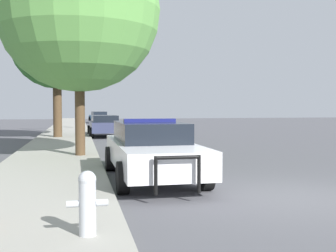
{
  "coord_description": "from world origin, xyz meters",
  "views": [
    {
      "loc": [
        -4.27,
        -7.59,
        1.83
      ],
      "look_at": [
        -0.4,
        10.64,
        0.96
      ],
      "focal_mm": 45.0,
      "sensor_mm": 36.0,
      "label": 1
    }
  ],
  "objects_px": {
    "traffic_light": "(81,84)",
    "car_background_midblock": "(105,125)",
    "fire_hydrant": "(87,201)",
    "tree_sidewalk_mid": "(57,43)",
    "police_car": "(151,149)",
    "car_background_distant": "(99,117)",
    "tree_sidewalk_near": "(79,11)"
  },
  "relations": [
    {
      "from": "police_car",
      "to": "tree_sidewalk_near",
      "type": "xyz_separation_m",
      "value": [
        -1.74,
        4.53,
        4.35
      ]
    },
    {
      "from": "traffic_light",
      "to": "tree_sidewalk_mid",
      "type": "distance_m",
      "value": 6.61
    },
    {
      "from": "tree_sidewalk_mid",
      "to": "police_car",
      "type": "bearing_deg",
      "value": -77.97
    },
    {
      "from": "traffic_light",
      "to": "fire_hydrant",
      "type": "bearing_deg",
      "value": -90.17
    },
    {
      "from": "car_background_distant",
      "to": "tree_sidewalk_near",
      "type": "relative_size",
      "value": 0.57
    },
    {
      "from": "fire_hydrant",
      "to": "tree_sidewalk_mid",
      "type": "bearing_deg",
      "value": 93.87
    },
    {
      "from": "tree_sidewalk_mid",
      "to": "fire_hydrant",
      "type": "bearing_deg",
      "value": -86.13
    },
    {
      "from": "tree_sidewalk_mid",
      "to": "tree_sidewalk_near",
      "type": "xyz_separation_m",
      "value": [
        1.2,
        -9.26,
        -0.21
      ]
    },
    {
      "from": "traffic_light",
      "to": "car_background_midblock",
      "type": "relative_size",
      "value": 1.14
    },
    {
      "from": "police_car",
      "to": "traffic_light",
      "type": "bearing_deg",
      "value": -85.84
    },
    {
      "from": "police_car",
      "to": "fire_hydrant",
      "type": "height_order",
      "value": "police_car"
    },
    {
      "from": "fire_hydrant",
      "to": "car_background_distant",
      "type": "xyz_separation_m",
      "value": [
        2.07,
        41.65,
        0.11
      ]
    },
    {
      "from": "tree_sidewalk_mid",
      "to": "car_background_midblock",
      "type": "bearing_deg",
      "value": 26.25
    },
    {
      "from": "police_car",
      "to": "tree_sidewalk_mid",
      "type": "distance_m",
      "value": 14.82
    },
    {
      "from": "fire_hydrant",
      "to": "car_background_midblock",
      "type": "relative_size",
      "value": 0.21
    },
    {
      "from": "car_background_distant",
      "to": "tree_sidewalk_near",
      "type": "xyz_separation_m",
      "value": [
        -2.13,
        -32.27,
        4.42
      ]
    },
    {
      "from": "fire_hydrant",
      "to": "tree_sidewalk_near",
      "type": "bearing_deg",
      "value": 90.38
    },
    {
      "from": "fire_hydrant",
      "to": "tree_sidewalk_mid",
      "type": "xyz_separation_m",
      "value": [
        -1.26,
        18.63,
        4.74
      ]
    },
    {
      "from": "police_car",
      "to": "car_background_midblock",
      "type": "height_order",
      "value": "police_car"
    },
    {
      "from": "traffic_light",
      "to": "tree_sidewalk_near",
      "type": "xyz_separation_m",
      "value": [
        -0.14,
        -15.45,
        1.69
      ]
    },
    {
      "from": "police_car",
      "to": "car_background_midblock",
      "type": "xyz_separation_m",
      "value": [
        -0.27,
        15.1,
        -0.07
      ]
    },
    {
      "from": "police_car",
      "to": "car_background_distant",
      "type": "distance_m",
      "value": 36.8
    },
    {
      "from": "car_background_distant",
      "to": "tree_sidewalk_mid",
      "type": "xyz_separation_m",
      "value": [
        -3.33,
        -23.01,
        4.63
      ]
    },
    {
      "from": "police_car",
      "to": "tree_sidewalk_mid",
      "type": "xyz_separation_m",
      "value": [
        -2.94,
        13.79,
        4.56
      ]
    },
    {
      "from": "police_car",
      "to": "tree_sidewalk_mid",
      "type": "relative_size",
      "value": 0.7
    },
    {
      "from": "fire_hydrant",
      "to": "car_background_midblock",
      "type": "height_order",
      "value": "car_background_midblock"
    },
    {
      "from": "police_car",
      "to": "car_background_distant",
      "type": "height_order",
      "value": "police_car"
    },
    {
      "from": "traffic_light",
      "to": "tree_sidewalk_mid",
      "type": "xyz_separation_m",
      "value": [
        -1.34,
        -6.19,
        1.89
      ]
    },
    {
      "from": "traffic_light",
      "to": "car_background_midblock",
      "type": "xyz_separation_m",
      "value": [
        1.33,
        -4.87,
        -2.73
      ]
    },
    {
      "from": "traffic_light",
      "to": "car_background_distant",
      "type": "relative_size",
      "value": 1.05
    },
    {
      "from": "tree_sidewalk_near",
      "to": "tree_sidewalk_mid",
      "type": "bearing_deg",
      "value": 97.39
    },
    {
      "from": "tree_sidewalk_near",
      "to": "car_background_distant",
      "type": "bearing_deg",
      "value": 86.22
    }
  ]
}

